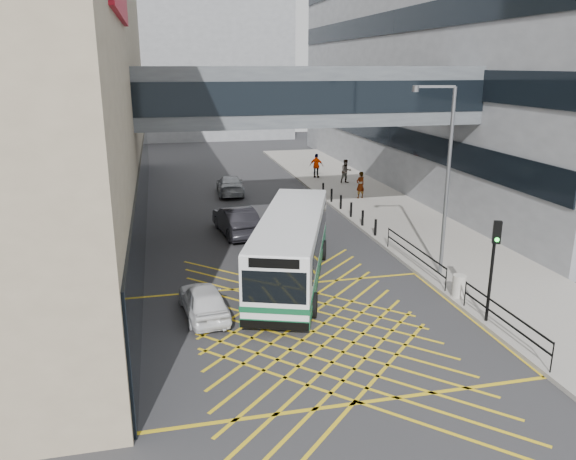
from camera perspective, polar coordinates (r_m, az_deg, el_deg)
ground at (r=20.17m, az=2.60°, el=-10.27°), size 120.00×120.00×0.00m
building_right at (r=50.45m, az=22.94°, el=16.27°), size 24.09×44.00×20.00m
building_far at (r=77.39m, az=-11.27°, el=16.08°), size 28.00×16.00×18.00m
skybridge at (r=30.43m, az=2.18°, el=13.48°), size 20.00×4.10×3.00m
pavement at (r=36.33m, az=9.99°, el=1.87°), size 6.00×54.00×0.16m
box_junction at (r=20.16m, az=2.60°, el=-10.26°), size 12.00×9.00×0.01m
bus at (r=24.06m, az=0.36°, el=-1.63°), size 5.86×10.81×2.98m
car_white at (r=21.29m, az=-8.56°, el=-7.05°), size 2.07×4.19×1.29m
car_dark at (r=31.14m, az=-5.28°, el=0.97°), size 2.62×5.29×1.59m
car_silver at (r=41.05m, az=-5.90°, el=4.61°), size 2.22×4.70×1.43m
traffic_light at (r=20.82m, az=20.17°, el=-2.59°), size 0.31×0.45×3.80m
street_lamp at (r=24.72m, az=15.57°, el=5.85°), size 1.84×0.59×8.10m
litter_bin at (r=23.42m, az=16.96°, el=-5.45°), size 0.52×0.52×0.91m
kerb_railings at (r=23.55m, az=16.05°, el=-4.56°), size 0.05×12.54×1.00m
bollards at (r=35.24m, az=5.90°, el=2.47°), size 0.14×10.14×0.90m
pedestrian_a at (r=39.19m, az=7.36°, el=4.56°), size 0.87×0.75×1.85m
pedestrian_b at (r=44.22m, az=5.91°, el=5.94°), size 0.95×0.62×1.84m
pedestrian_c at (r=46.17m, az=2.92°, el=6.53°), size 1.27×1.08×1.95m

